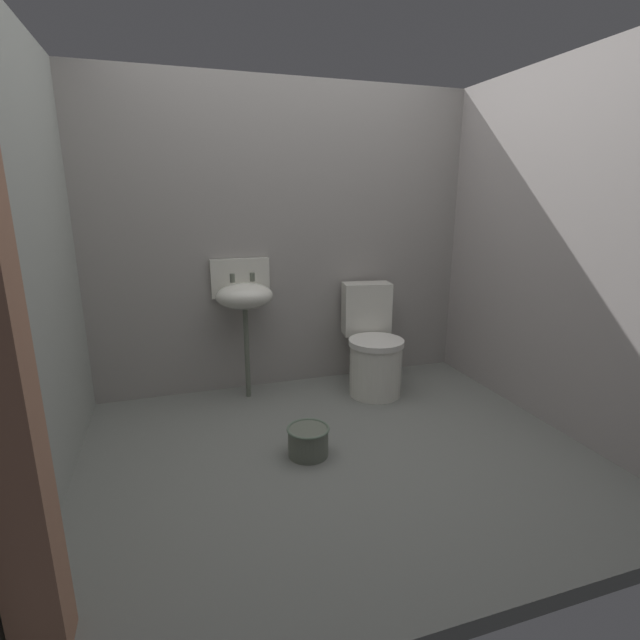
{
  "coord_description": "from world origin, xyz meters",
  "views": [
    {
      "loc": [
        -0.83,
        -2.32,
        1.42
      ],
      "look_at": [
        0.0,
        0.26,
        0.7
      ],
      "focal_mm": 26.29,
      "sensor_mm": 36.0,
      "label": 1
    }
  ],
  "objects": [
    {
      "name": "toilet_near_wall",
      "position": [
        0.55,
        0.7,
        0.32
      ],
      "size": [
        0.46,
        0.64,
        0.78
      ],
      "rotation": [
        0.0,
        0.0,
        2.99
      ],
      "color": "silver",
      "rests_on": "ground"
    },
    {
      "name": "bucket",
      "position": [
        -0.17,
        -0.05,
        0.09
      ],
      "size": [
        0.24,
        0.24,
        0.17
      ],
      "color": "#5F6558",
      "rests_on": "ground"
    },
    {
      "name": "sink",
      "position": [
        -0.36,
        0.89,
        0.75
      ],
      "size": [
        0.42,
        0.35,
        0.99
      ],
      "color": "#5F6558",
      "rests_on": "ground"
    },
    {
      "name": "wall_left",
      "position": [
        -1.46,
        0.1,
        1.11
      ],
      "size": [
        0.1,
        2.31,
        2.21
      ],
      "primitive_type": "cube",
      "color": "#949891",
      "rests_on": "ground"
    },
    {
      "name": "wall_back",
      "position": [
        0.0,
        1.1,
        1.11
      ],
      "size": [
        3.22,
        0.1,
        2.21
      ],
      "primitive_type": "cube",
      "color": "gray",
      "rests_on": "ground"
    },
    {
      "name": "wall_right",
      "position": [
        1.46,
        0.1,
        1.11
      ],
      "size": [
        0.1,
        2.31,
        2.21
      ],
      "primitive_type": "cube",
      "color": "#9C9592",
      "rests_on": "ground"
    },
    {
      "name": "ground_plane",
      "position": [
        0.0,
        0.0,
        -0.04
      ],
      "size": [
        3.22,
        2.51,
        0.08
      ],
      "primitive_type": "cube",
      "color": "slate"
    }
  ]
}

